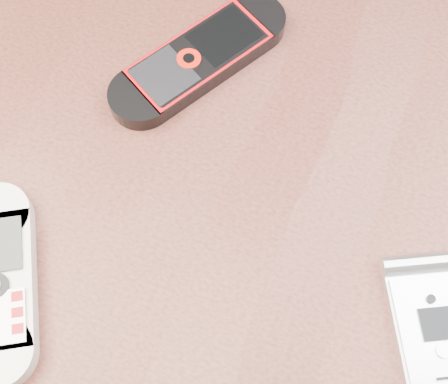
{
  "coord_description": "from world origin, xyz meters",
  "views": [
    {
      "loc": [
        0.07,
        -0.17,
        1.17
      ],
      "look_at": [
        0.01,
        0.0,
        0.76
      ],
      "focal_mm": 50.0,
      "sensor_mm": 36.0,
      "label": 1
    }
  ],
  "objects": [
    {
      "name": "table",
      "position": [
        0.0,
        0.0,
        0.64
      ],
      "size": [
        1.2,
        0.8,
        0.75
      ],
      "color": "black",
      "rests_on": "ground"
    },
    {
      "name": "ground",
      "position": [
        0.0,
        0.0,
        0.0
      ],
      "size": [
        4.0,
        4.0,
        0.0
      ],
      "primitive_type": "plane",
      "color": "#472B19",
      "rests_on": "ground"
    },
    {
      "name": "nokia_white",
      "position": [
        -0.12,
        -0.11,
        0.76
      ],
      "size": [
        0.11,
        0.15,
        0.02
      ],
      "primitive_type": "cube",
      "rotation": [
        0.0,
        0.0,
        0.5
      ],
      "color": "beige",
      "rests_on": "table"
    },
    {
      "name": "motorola_razr",
      "position": [
        0.17,
        -0.05,
        0.76
      ],
      "size": [
        0.09,
        0.11,
        0.02
      ],
      "primitive_type": "cube",
      "rotation": [
        0.0,
        0.0,
        0.44
      ],
      "color": "silver",
      "rests_on": "table"
    },
    {
      "name": "nokia_black_red",
      "position": [
        -0.05,
        0.1,
        0.76
      ],
      "size": [
        0.13,
        0.17,
        0.02
      ],
      "primitive_type": "cube",
      "rotation": [
        0.0,
        0.0,
        -0.54
      ],
      "color": "black",
      "rests_on": "table"
    }
  ]
}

